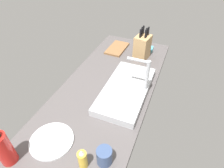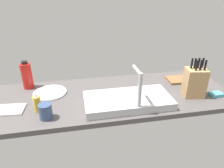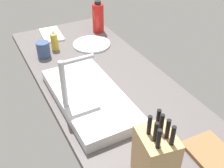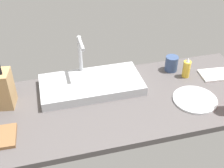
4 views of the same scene
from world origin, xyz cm
name	(u,v)px [view 4 (image 4 of 4)]	position (x,y,z in cm)	size (l,w,h in cm)	color
countertop_slab	(109,104)	(0.00, 0.00, 1.75)	(175.47, 64.74, 3.50)	#514C4C
sink_basin	(91,85)	(-6.78, 14.65, 6.16)	(58.21, 28.88, 5.32)	#B7BABF
faucet	(81,55)	(-10.15, 25.60, 20.06)	(5.50, 15.37, 27.76)	#B7BABF
soap_bottle	(187,68)	(51.73, 12.32, 9.29)	(4.61, 4.61, 13.40)	gold
dinner_plate	(195,100)	(46.29, -10.59, 4.10)	(24.21, 24.21, 1.20)	white
dish_towel	(219,74)	(72.71, 8.20, 4.10)	(23.48, 13.01, 1.20)	white
coffee_mug	(171,64)	(45.93, 21.21, 8.32)	(7.89, 7.89, 9.64)	#384C75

